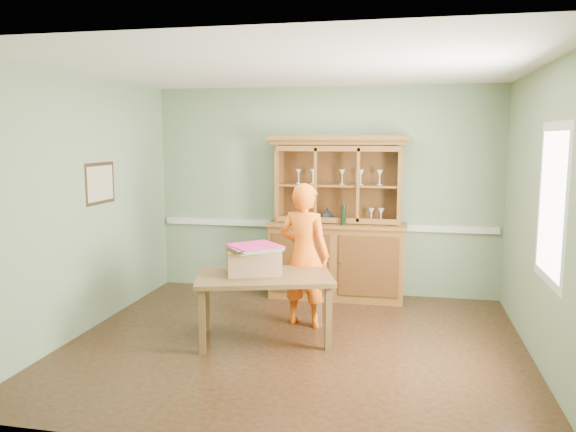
% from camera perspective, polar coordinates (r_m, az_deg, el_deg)
% --- Properties ---
extents(floor, '(4.50, 4.50, 0.00)m').
position_cam_1_polar(floor, '(5.75, 0.69, -12.87)').
color(floor, '#472D16').
rests_on(floor, ground).
extents(ceiling, '(4.50, 4.50, 0.00)m').
position_cam_1_polar(ceiling, '(5.42, 0.74, 14.90)').
color(ceiling, white).
rests_on(ceiling, wall_back).
extents(wall_back, '(4.50, 0.00, 4.50)m').
position_cam_1_polar(wall_back, '(7.38, 3.70, 2.54)').
color(wall_back, gray).
rests_on(wall_back, floor).
extents(wall_left, '(0.00, 4.00, 4.00)m').
position_cam_1_polar(wall_left, '(6.25, -19.96, 1.09)').
color(wall_left, gray).
rests_on(wall_left, floor).
extents(wall_right, '(0.00, 4.00, 4.00)m').
position_cam_1_polar(wall_right, '(5.46, 24.56, -0.09)').
color(wall_right, gray).
rests_on(wall_right, floor).
extents(wall_front, '(4.50, 0.00, 4.50)m').
position_cam_1_polar(wall_front, '(3.51, -5.59, -3.53)').
color(wall_front, gray).
rests_on(wall_front, floor).
extents(chair_rail, '(4.41, 0.05, 0.08)m').
position_cam_1_polar(chair_rail, '(7.42, 3.65, -0.94)').
color(chair_rail, silver).
rests_on(chair_rail, wall_back).
extents(framed_map, '(0.03, 0.60, 0.46)m').
position_cam_1_polar(framed_map, '(6.48, -18.50, 3.16)').
color(framed_map, '#332314').
rests_on(framed_map, wall_left).
extents(window_panel, '(0.03, 0.96, 1.36)m').
position_cam_1_polar(window_panel, '(5.15, 25.16, 1.12)').
color(window_panel, silver).
rests_on(window_panel, wall_right).
extents(china_hutch, '(1.76, 0.58, 2.07)m').
position_cam_1_polar(china_hutch, '(7.21, 5.01, -2.58)').
color(china_hutch, brown).
rests_on(china_hutch, floor).
extents(dining_table, '(1.53, 1.16, 0.68)m').
position_cam_1_polar(dining_table, '(5.70, -2.43, -6.77)').
color(dining_table, brown).
rests_on(dining_table, floor).
extents(cardboard_box, '(0.65, 0.59, 0.25)m').
position_cam_1_polar(cardboard_box, '(5.74, -3.53, -4.57)').
color(cardboard_box, '#9B7050').
rests_on(cardboard_box, dining_table).
extents(kite_stack, '(0.63, 0.63, 0.05)m').
position_cam_1_polar(kite_stack, '(5.66, -3.49, -3.18)').
color(kite_stack, '#CCFF20').
rests_on(kite_stack, cardboard_box).
extents(person, '(0.65, 0.51, 1.57)m').
position_cam_1_polar(person, '(6.11, 1.67, -3.95)').
color(person, orange).
rests_on(person, floor).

